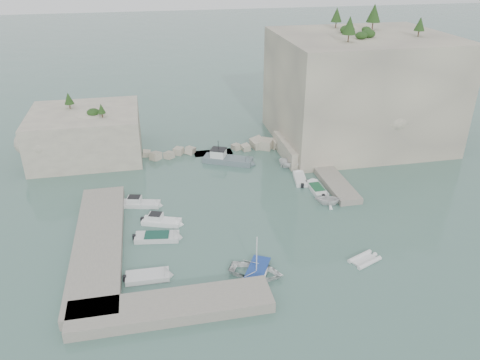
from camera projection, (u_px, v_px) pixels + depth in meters
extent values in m
plane|color=#4D7469|center=(250.00, 226.00, 54.43)|extent=(400.00, 400.00, 0.00)
cube|color=beige|center=(359.00, 89.00, 74.84)|extent=(26.00, 22.00, 17.00)
cube|color=beige|center=(307.00, 148.00, 71.94)|extent=(8.00, 10.00, 2.50)
cube|color=beige|center=(86.00, 134.00, 71.10)|extent=(16.00, 14.00, 7.00)
cube|color=#9E9689|center=(98.00, 243.00, 50.25)|extent=(5.00, 24.00, 1.10)
cube|color=#9E9689|center=(172.00, 307.00, 41.46)|extent=(18.00, 4.00, 1.10)
cube|color=#9E9689|center=(329.00, 175.00, 65.42)|extent=(3.00, 16.00, 0.80)
cube|color=beige|center=(213.00, 149.00, 73.16)|extent=(28.00, 3.00, 1.40)
imported|color=white|center=(256.00, 275.00, 46.33)|extent=(6.62, 5.98, 1.13)
imported|color=white|center=(328.00, 204.00, 58.96)|extent=(4.10, 3.76, 1.82)
imported|color=white|center=(294.00, 168.00, 68.36)|extent=(4.72, 3.31, 1.71)
cylinder|color=white|center=(257.00, 253.00, 45.13)|extent=(0.10, 0.10, 4.20)
cone|color=#1E4219|center=(350.00, 25.00, 64.71)|extent=(1.96, 1.96, 2.45)
cone|color=#1E4219|center=(374.00, 13.00, 73.87)|extent=(2.24, 2.24, 2.80)
cone|color=#1E4219|center=(420.00, 24.00, 68.82)|extent=(1.57, 1.57, 1.96)
cone|color=#1E4219|center=(337.00, 15.00, 75.82)|extent=(1.79, 1.79, 2.24)
cone|color=#1E4219|center=(69.00, 98.00, 70.18)|extent=(1.40, 1.40, 1.75)
cone|color=#1E4219|center=(101.00, 108.00, 66.85)|extent=(1.12, 1.12, 1.40)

